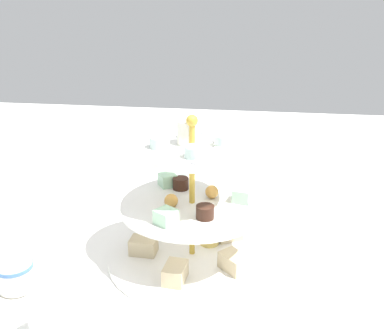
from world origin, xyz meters
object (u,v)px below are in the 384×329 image
tiered_serving_stand (192,216)px  butter_knife_left (360,241)px  water_glass_tall_right (192,173)px  teacup_with_saucer (16,278)px  water_glass_short_left (54,322)px  butter_knife_right (55,218)px

tiered_serving_stand → butter_knife_left: tiered_serving_stand is taller
water_glass_tall_right → teacup_with_saucer: water_glass_tall_right is taller
tiered_serving_stand → teacup_with_saucer: size_ratio=3.43×
water_glass_short_left → teacup_with_saucer: bearing=48.0°
water_glass_short_left → teacup_with_saucer: water_glass_short_left is taller
teacup_with_saucer → butter_knife_left: (0.25, -0.59, -0.02)m
teacup_with_saucer → butter_knife_right: 0.25m
water_glass_tall_right → butter_knife_left: size_ratio=0.66×
butter_knife_left → butter_knife_right: bearing=73.9°
water_glass_short_left → butter_knife_right: water_glass_short_left is taller
water_glass_short_left → butter_knife_left: water_glass_short_left is taller
water_glass_tall_right → water_glass_short_left: size_ratio=1.37×
butter_knife_right → water_glass_short_left: bearing=46.9°
teacup_with_saucer → butter_knife_right: bearing=12.0°
tiered_serving_stand → water_glass_tall_right: bearing=8.6°
tiered_serving_stand → butter_knife_left: bearing=-71.7°
butter_knife_left → water_glass_tall_right: bearing=47.8°
water_glass_tall_right → teacup_with_saucer: bearing=152.0°
butter_knife_left → water_glass_short_left: bearing=110.6°
teacup_with_saucer → butter_knife_left: 0.64m
water_glass_short_left → water_glass_tall_right: bearing=-11.4°
butter_knife_right → water_glass_tall_right: bearing=143.7°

